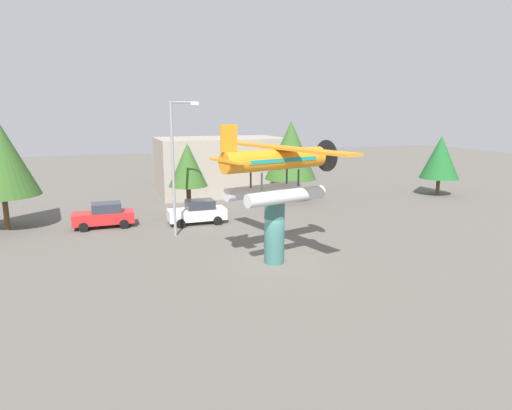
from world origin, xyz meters
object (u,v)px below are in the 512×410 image
object	(u,v)px
car_near_red	(104,215)
car_mid_white	(198,212)
tree_west	(0,157)
tree_east	(188,165)
display_pedestal	(274,232)
floatplane_monument	(277,168)
tree_far_east	(440,157)
storefront_building	(220,165)
tree_center_back	(291,150)
streetlight_primary	(176,160)

from	to	relation	value
car_near_red	car_mid_white	size ratio (longest dim) A/B	1.00
tree_west	tree_east	bearing A→B (deg)	-2.19
display_pedestal	floatplane_monument	distance (m)	3.43
display_pedestal	tree_far_east	bearing A→B (deg)	30.42
tree_west	storefront_building	bearing A→B (deg)	27.63
storefront_building	tree_east	bearing A→B (deg)	-117.59
tree_east	tree_center_back	size ratio (longest dim) A/B	0.79
streetlight_primary	tree_east	xyz separation A→B (m)	(1.73, 5.03, -0.94)
tree_east	storefront_building	bearing A→B (deg)	62.41
streetlight_primary	display_pedestal	bearing A→B (deg)	-60.33
car_mid_white	tree_far_east	bearing A→B (deg)	-172.31
floatplane_monument	display_pedestal	bearing A→B (deg)	180.00
streetlight_primary	tree_far_east	world-z (taller)	streetlight_primary
streetlight_primary	tree_center_back	distance (m)	14.54
streetlight_primary	storefront_building	xyz separation A→B (m)	(6.88, 14.88, -2.26)
tree_west	tree_center_back	xyz separation A→B (m)	(22.85, 2.94, -0.44)
storefront_building	tree_center_back	bearing A→B (deg)	-52.40
car_mid_white	storefront_building	xyz separation A→B (m)	(4.93, 12.02, 1.91)
car_mid_white	car_near_red	bearing A→B (deg)	-10.10
display_pedestal	tree_center_back	distance (m)	17.65
display_pedestal	car_near_red	distance (m)	14.12
car_mid_white	storefront_building	size ratio (longest dim) A/B	0.34
car_near_red	tree_west	size ratio (longest dim) A/B	0.54
floatplane_monument	tree_center_back	world-z (taller)	floatplane_monument
car_near_red	tree_center_back	distance (m)	17.42
car_near_red	tree_far_east	bearing A→B (deg)	-176.00
display_pedestal	tree_east	xyz separation A→B (m)	(-2.33, 12.14, 2.36)
floatplane_monument	tree_west	distance (m)	19.74
car_mid_white	tree_center_back	distance (m)	11.98
display_pedestal	car_mid_white	xyz separation A→B (m)	(-2.11, 9.98, -0.87)
streetlight_primary	car_near_red	bearing A→B (deg)	138.74
storefront_building	display_pedestal	bearing A→B (deg)	-97.31
car_mid_white	tree_east	world-z (taller)	tree_east
tree_east	tree_far_east	distance (m)	25.06
streetlight_primary	tree_far_east	size ratio (longest dim) A/B	1.50
tree_west	floatplane_monument	bearing A→B (deg)	-39.65
car_near_red	storefront_building	size ratio (longest dim) A/B	0.34
display_pedestal	car_near_red	xyz separation A→B (m)	(-8.64, 11.14, -0.87)
floatplane_monument	streetlight_primary	xyz separation A→B (m)	(-4.18, 7.08, -0.13)
streetlight_primary	tree_west	bearing A→B (deg)	153.41
car_mid_white	tree_west	xyz separation A→B (m)	(-12.96, 2.66, 4.25)
streetlight_primary	tree_west	world-z (taller)	streetlight_primary
display_pedestal	tree_west	xyz separation A→B (m)	(-15.07, 12.63, 3.38)
car_mid_white	tree_center_back	world-z (taller)	tree_center_back
car_near_red	streetlight_primary	world-z (taller)	streetlight_primary
tree_far_east	car_near_red	bearing A→B (deg)	-176.00
car_mid_white	tree_far_east	size ratio (longest dim) A/B	0.72
car_near_red	display_pedestal	bearing A→B (deg)	127.80
car_near_red	tree_west	world-z (taller)	tree_west
tree_center_back	display_pedestal	bearing A→B (deg)	-116.54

